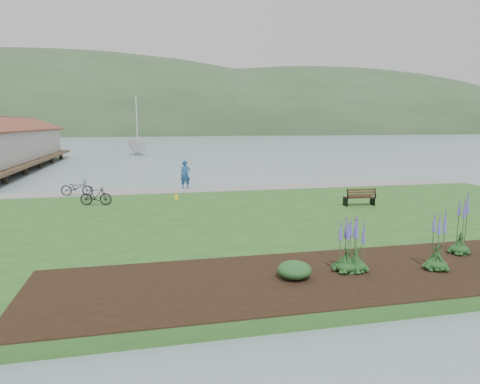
% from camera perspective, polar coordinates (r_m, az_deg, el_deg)
% --- Properties ---
extents(ground, '(600.00, 600.00, 0.00)m').
position_cam_1_polar(ground, '(21.87, 2.88, -3.24)').
color(ground, gray).
rests_on(ground, ground).
extents(lawn, '(34.00, 20.00, 0.40)m').
position_cam_1_polar(lawn, '(19.96, 4.42, -3.88)').
color(lawn, '#285A20').
rests_on(lawn, ground).
extents(shoreline_path, '(34.00, 2.20, 0.03)m').
position_cam_1_polar(shoreline_path, '(28.40, -0.85, 0.49)').
color(shoreline_path, gray).
rests_on(shoreline_path, lawn).
extents(garden_bed, '(24.00, 4.40, 0.04)m').
position_cam_1_polar(garden_bed, '(14.53, 25.49, -8.85)').
color(garden_bed, black).
rests_on(garden_bed, lawn).
extents(far_hillside, '(580.00, 80.00, 38.00)m').
position_cam_1_polar(far_hillside, '(192.37, -5.05, 7.70)').
color(far_hillside, '#2C4B2A').
rests_on(far_hillside, ground).
extents(pier_pavilion, '(8.00, 36.00, 5.40)m').
position_cam_1_polar(pier_pavilion, '(50.20, -29.32, 5.64)').
color(pier_pavilion, '#4C3826').
rests_on(pier_pavilion, ground).
extents(park_bench, '(1.61, 0.74, 0.97)m').
position_cam_1_polar(park_bench, '(23.29, 15.70, -0.60)').
color(park_bench, black).
rests_on(park_bench, lawn).
extents(person, '(0.87, 0.66, 2.20)m').
position_cam_1_polar(person, '(28.38, -7.29, 2.62)').
color(person, navy).
rests_on(person, lawn).
extents(bicycle_a, '(1.07, 2.02, 1.01)m').
position_cam_1_polar(bicycle_a, '(27.25, -20.92, 0.55)').
color(bicycle_a, black).
rests_on(bicycle_a, lawn).
extents(bicycle_b, '(0.82, 1.73, 1.00)m').
position_cam_1_polar(bicycle_b, '(23.83, -18.67, -0.49)').
color(bicycle_b, black).
rests_on(bicycle_b, lawn).
extents(sailboat, '(12.02, 12.18, 27.87)m').
position_cam_1_polar(sailboat, '(66.04, -13.44, 4.82)').
color(sailboat, silver).
rests_on(sailboat, ground).
extents(pannier, '(0.19, 0.29, 0.30)m').
position_cam_1_polar(pannier, '(24.44, -8.49, -0.71)').
color(pannier, yellow).
rests_on(pannier, lawn).
extents(echium_0, '(0.62, 0.62, 1.87)m').
position_cam_1_polar(echium_0, '(13.83, 24.84, -6.62)').
color(echium_0, '#163D18').
rests_on(echium_0, garden_bed).
extents(echium_1, '(0.62, 0.62, 2.27)m').
position_cam_1_polar(echium_1, '(15.75, 27.40, -4.29)').
color(echium_1, '#163D18').
rests_on(echium_1, garden_bed).
extents(echium_4, '(0.62, 0.62, 1.88)m').
position_cam_1_polar(echium_4, '(12.73, 14.05, -7.09)').
color(echium_4, '#163D18').
rests_on(echium_4, garden_bed).
extents(echium_5, '(0.62, 0.62, 1.75)m').
position_cam_1_polar(echium_5, '(12.90, 15.28, -7.41)').
color(echium_5, '#163D18').
rests_on(echium_5, garden_bed).
extents(shrub_0, '(0.96, 0.96, 0.48)m').
position_cam_1_polar(shrub_0, '(12.11, 7.27, -10.26)').
color(shrub_0, '#1E4C21').
rests_on(shrub_0, garden_bed).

